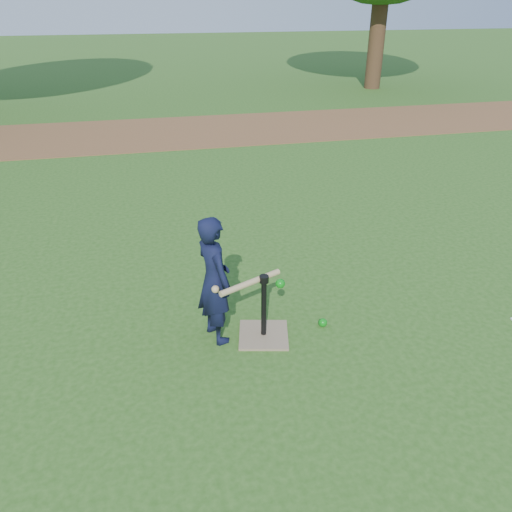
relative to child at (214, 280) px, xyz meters
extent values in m
plane|color=#285116|center=(0.50, 0.07, -0.57)|extent=(80.00, 80.00, 0.00)
cube|color=brown|center=(0.50, 7.57, -0.57)|extent=(24.00, 3.00, 0.01)
imported|color=black|center=(0.00, 0.00, 0.00)|extent=(0.40, 0.49, 1.15)
sphere|color=#0B7F13|center=(0.97, -0.07, -0.53)|extent=(0.08, 0.08, 0.08)
cube|color=#8D7559|center=(0.41, -0.09, -0.56)|extent=(0.52, 0.52, 0.02)
cylinder|color=black|center=(0.41, -0.09, -0.27)|extent=(0.05, 0.05, 0.55)
cylinder|color=black|center=(0.41, -0.09, 0.01)|extent=(0.08, 0.08, 0.06)
cylinder|color=tan|center=(0.29, -0.11, 0.00)|extent=(0.57, 0.30, 0.05)
sphere|color=tan|center=(-0.01, -0.15, 0.00)|extent=(0.06, 0.06, 0.06)
sphere|color=#0B7F13|center=(0.53, -0.17, 0.00)|extent=(0.08, 0.08, 0.08)
cylinder|color=#382316|center=(7.00, 12.07, 1.14)|extent=(0.50, 0.50, 3.42)
camera|label=1|loc=(-0.46, -3.59, 2.11)|focal=35.00mm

